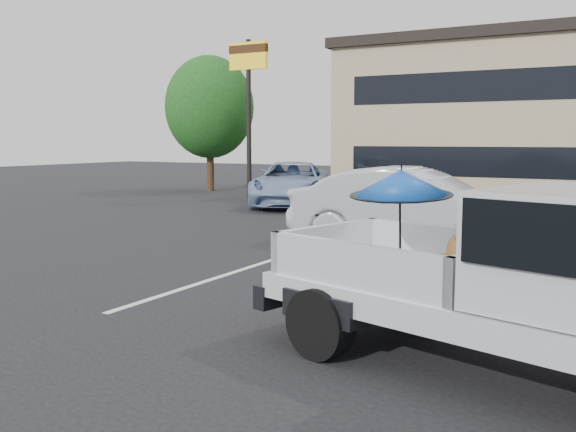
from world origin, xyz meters
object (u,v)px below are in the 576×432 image
object	(u,v)px
silver_pickup	(565,279)
silver_sedan	(414,208)
blue_suv	(292,184)
tree_left	(210,107)
motel_sign	(249,76)

from	to	relation	value
silver_pickup	silver_sedan	distance (m)	7.78
silver_pickup	blue_suv	bearing A→B (deg)	142.84
tree_left	silver_pickup	world-z (taller)	tree_left
motel_sign	silver_pickup	distance (m)	19.44
silver_sedan	motel_sign	bearing A→B (deg)	49.49
silver_sedan	silver_pickup	bearing A→B (deg)	-152.43
tree_left	silver_sedan	xyz separation A→B (m)	(12.94, -10.50, -2.87)
tree_left	blue_suv	distance (m)	8.01
motel_sign	silver_sedan	size ratio (longest dim) A/B	1.15
tree_left	blue_suv	size ratio (longest dim) A/B	1.09
silver_pickup	silver_sedan	world-z (taller)	silver_pickup
tree_left	silver_sedan	bearing A→B (deg)	-39.05
tree_left	silver_sedan	world-z (taller)	tree_left
silver_sedan	blue_suv	distance (m)	9.34
motel_sign	silver_pickup	bearing A→B (deg)	-48.73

